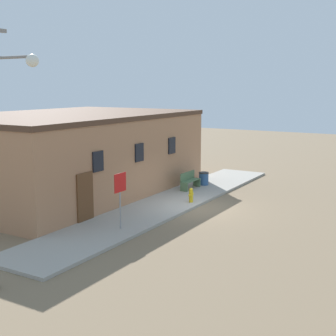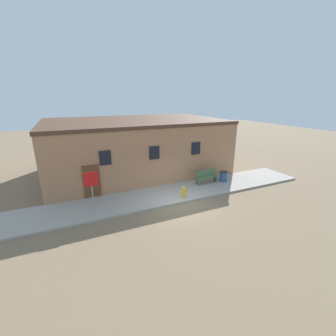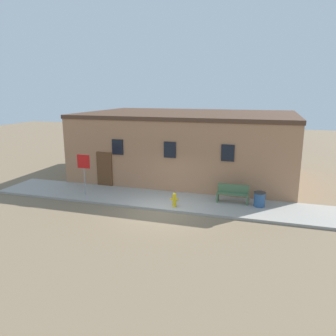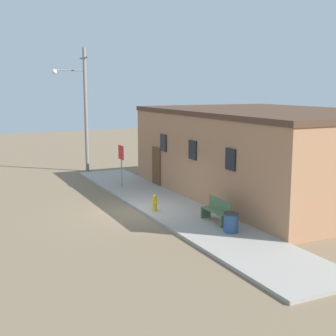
% 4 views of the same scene
% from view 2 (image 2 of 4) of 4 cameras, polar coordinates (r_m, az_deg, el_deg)
% --- Properties ---
extents(ground_plane, '(80.00, 80.00, 0.00)m').
position_cam_2_polar(ground_plane, '(13.61, 3.19, -9.12)').
color(ground_plane, '#7A664C').
extents(sidewalk, '(20.08, 2.97, 0.13)m').
position_cam_2_polar(sidewalk, '(14.79, 0.51, -6.57)').
color(sidewalk, '#9E998E').
rests_on(sidewalk, ground).
extents(brick_building, '(13.93, 9.13, 4.36)m').
position_cam_2_polar(brick_building, '(19.35, -8.35, 5.67)').
color(brick_building, '#A87551').
rests_on(brick_building, ground).
extents(fire_hydrant, '(0.43, 0.20, 0.72)m').
position_cam_2_polar(fire_hydrant, '(14.04, 3.99, -6.09)').
color(fire_hydrant, gold).
rests_on(fire_hydrant, sidewalk).
extents(stop_sign, '(0.76, 0.06, 2.27)m').
position_cam_2_polar(stop_sign, '(12.50, -18.85, -3.88)').
color(stop_sign, gray).
rests_on(stop_sign, sidewalk).
extents(bench, '(1.61, 0.44, 0.94)m').
position_cam_2_polar(bench, '(16.53, 9.76, -2.21)').
color(bench, '#4C6B47').
rests_on(bench, sidewalk).
extents(trash_bin, '(0.58, 0.58, 0.74)m').
position_cam_2_polar(trash_bin, '(17.17, 13.91, -2.04)').
color(trash_bin, '#2D517F').
rests_on(trash_bin, sidewalk).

